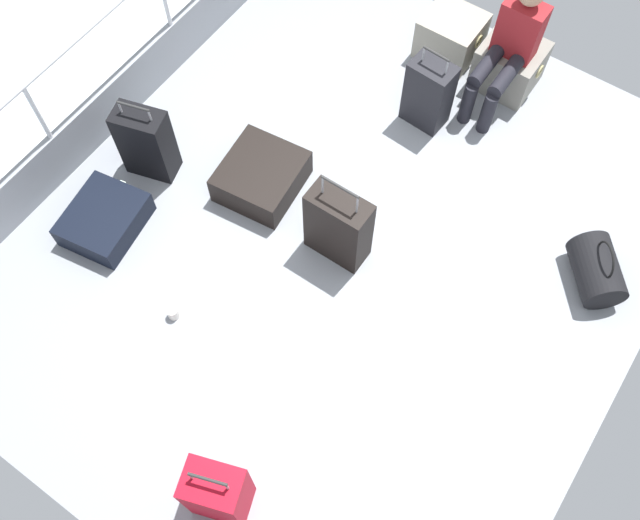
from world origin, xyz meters
The scene contains 15 objects.
ground_plane centered at (0.00, 0.00, -0.03)m, with size 4.40×5.20×0.06m, color gray.
gunwale_port centered at (-2.17, 0.00, 0.23)m, with size 0.06×5.20×0.45m, color gray.
railing_port centered at (-2.17, 0.00, 0.78)m, with size 0.04×4.20×1.02m.
sea_wake centered at (-3.60, 0.00, -0.34)m, with size 12.00×12.00×0.01m.
cargo_crate_0 centered at (-0.30, 2.13, 0.20)m, with size 0.52×0.45×0.39m.
cargo_crate_1 centered at (0.27, 2.11, 0.20)m, with size 0.53×0.46×0.40m.
passenger_seated centered at (0.27, 1.92, 0.58)m, with size 0.34×0.66×1.10m.
suitcase_0 centered at (-1.57, -0.90, 0.11)m, with size 0.59×0.68×0.21m.
suitcase_1 centered at (-0.81, 0.07, 0.13)m, with size 0.64×0.68×0.26m.
suitcase_2 centered at (-0.01, -0.06, 0.33)m, with size 0.46×0.24×0.86m.
suitcase_3 centered at (-0.10, 1.37, 0.31)m, with size 0.37×0.26×0.76m.
suitcase_4 centered at (0.42, -1.99, 0.33)m, with size 0.41×0.35×0.77m.
suitcase_5 centered at (-1.63, -0.27, 0.32)m, with size 0.44×0.32×0.76m.
duffel_bag centered at (1.68, 0.77, 0.16)m, with size 0.55×0.57×0.46m.
paper_cup centered at (-0.67, -1.18, 0.05)m, with size 0.08×0.08×0.10m, color white.
Camera 1 is at (1.30, -2.20, 4.70)m, focal length 39.51 mm.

